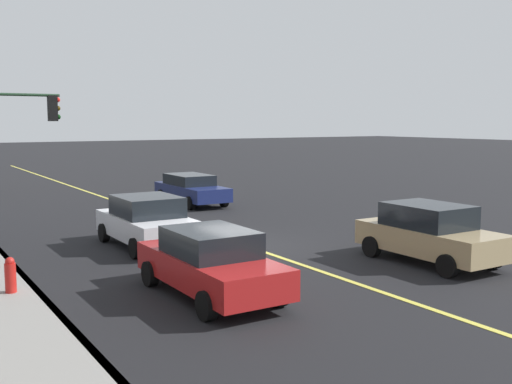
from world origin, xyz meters
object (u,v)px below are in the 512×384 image
Objects in this scene: car_red at (210,262)px; car_white at (147,221)px; traffic_light_mast at (7,134)px; car_tan at (429,233)px; fire_hydrant at (11,278)px; car_navy at (191,189)px.

car_white reaches higher than car_red.
car_red is 0.87× the size of traffic_light_mast.
car_tan is 6.62m from car_red.
car_navy is at bearing -40.60° from fire_hydrant.
car_tan is (-14.07, -0.47, 0.09)m from car_navy.
car_navy is 9.66m from traffic_light_mast.
fire_hydrant is (-11.64, 9.98, -0.27)m from car_navy.
car_red is at bearing 155.89° from car_navy.
traffic_light_mast is 8.77m from fire_hydrant.
car_white is 5.94m from fire_hydrant.
car_navy is at bearing -24.11° from car_red.
traffic_light_mast is at bearing 40.61° from car_tan.
fire_hydrant is (2.42, 10.45, -0.36)m from car_tan.
car_red is (-13.73, 6.14, 0.03)m from car_navy.
fire_hydrant is at bearing 170.17° from traffic_light_mast.
car_tan reaches higher than fire_hydrant.
car_white reaches higher than car_navy.
car_red is at bearing 87.07° from car_tan.
traffic_light_mast is at bearing 112.33° from car_navy.
car_white is (6.11, 5.81, -0.02)m from car_tan.
car_tan is at bearing -136.46° from car_white.
car_tan is at bearing -103.06° from fire_hydrant.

